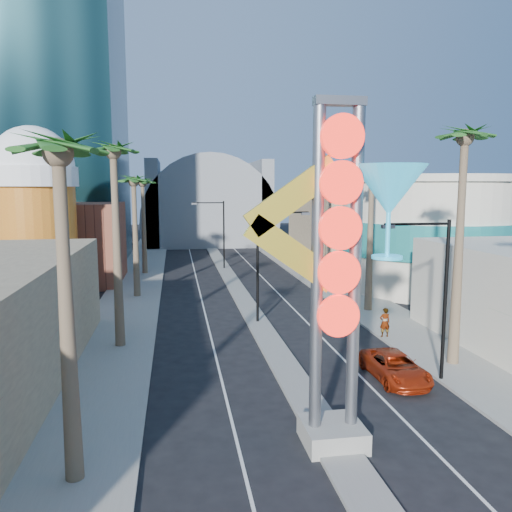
% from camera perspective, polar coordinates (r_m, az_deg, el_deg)
% --- Properties ---
extents(ground, '(240.00, 240.00, 0.00)m').
position_cam_1_polar(ground, '(17.65, 12.01, -24.85)').
color(ground, black).
rests_on(ground, ground).
extents(sidewalk_west, '(5.00, 100.00, 0.15)m').
position_cam_1_polar(sidewalk_west, '(49.84, -13.58, -3.32)').
color(sidewalk_west, gray).
rests_on(sidewalk_west, ground).
extents(sidewalk_east, '(5.00, 100.00, 0.15)m').
position_cam_1_polar(sidewalk_east, '(51.94, 7.84, -2.73)').
color(sidewalk_east, gray).
rests_on(sidewalk_east, ground).
extents(median, '(1.60, 84.00, 0.15)m').
position_cam_1_polar(median, '(52.94, -3.02, -2.47)').
color(median, gray).
rests_on(median, ground).
extents(hotel_tower, '(20.00, 20.00, 50.00)m').
position_cam_1_polar(hotel_tower, '(69.56, -24.16, 20.01)').
color(hotel_tower, black).
rests_on(hotel_tower, ground).
extents(brick_filler_west, '(10.00, 10.00, 8.00)m').
position_cam_1_polar(brick_filler_west, '(53.10, -20.48, 1.36)').
color(brick_filler_west, brown).
rests_on(brick_filler_west, ground).
extents(filler_east, '(10.00, 20.00, 10.00)m').
position_cam_1_polar(filler_east, '(65.62, 10.02, 3.74)').
color(filler_east, '#8D775B').
rests_on(filler_east, ground).
extents(beer_mug, '(7.00, 7.00, 14.50)m').
position_cam_1_polar(beer_mug, '(45.28, -23.91, 5.05)').
color(beer_mug, '#BC5019').
rests_on(beer_mug, ground).
extents(turquoise_building, '(16.60, 16.60, 10.60)m').
position_cam_1_polar(turquoise_building, '(49.94, 19.03, 2.49)').
color(turquoise_building, beige).
rests_on(turquoise_building, ground).
extents(canopy, '(22.00, 16.00, 22.00)m').
position_cam_1_polar(canopy, '(86.13, -5.52, 4.29)').
color(canopy, slate).
rests_on(canopy, ground).
extents(neon_sign, '(6.53, 2.60, 12.55)m').
position_cam_1_polar(neon_sign, '(18.08, 11.68, 0.74)').
color(neon_sign, gray).
rests_on(neon_sign, ground).
extents(streetlight_0, '(3.79, 0.25, 8.00)m').
position_cam_1_polar(streetlight_0, '(34.66, 1.08, 0.15)').
color(streetlight_0, black).
rests_on(streetlight_0, ground).
extents(streetlight_1, '(3.79, 0.25, 8.00)m').
position_cam_1_polar(streetlight_1, '(58.20, -4.24, 3.22)').
color(streetlight_1, black).
rests_on(streetlight_1, ground).
extents(streetlight_2, '(3.45, 0.25, 8.00)m').
position_cam_1_polar(streetlight_2, '(25.48, 19.96, -3.19)').
color(streetlight_2, black).
rests_on(streetlight_2, ground).
extents(palm_0, '(2.40, 2.40, 11.70)m').
position_cam_1_polar(palm_0, '(16.16, -21.58, 8.88)').
color(palm_0, brown).
rests_on(palm_0, ground).
extents(palm_1, '(2.40, 2.40, 12.70)m').
position_cam_1_polar(palm_1, '(30.01, -15.96, 10.06)').
color(palm_1, brown).
rests_on(palm_1, ground).
extents(palm_2, '(2.40, 2.40, 11.20)m').
position_cam_1_polar(palm_2, '(43.92, -13.79, 7.56)').
color(palm_2, brown).
rests_on(palm_2, ground).
extents(palm_3, '(2.40, 2.40, 11.20)m').
position_cam_1_polar(palm_3, '(55.90, -12.84, 7.58)').
color(palm_3, brown).
rests_on(palm_3, ground).
extents(palm_5, '(2.40, 2.40, 13.20)m').
position_cam_1_polar(palm_5, '(27.99, 22.69, 10.86)').
color(palm_5, brown).
rests_on(palm_5, ground).
extents(palm_6, '(2.40, 2.40, 11.70)m').
position_cam_1_polar(palm_6, '(38.67, 13.10, 8.25)').
color(palm_6, brown).
rests_on(palm_6, ground).
extents(palm_7, '(2.40, 2.40, 12.70)m').
position_cam_1_polar(palm_7, '(50.00, 7.85, 9.25)').
color(palm_7, brown).
rests_on(palm_7, ground).
extents(red_pickup, '(2.26, 4.81, 1.33)m').
position_cam_1_polar(red_pickup, '(26.26, 15.60, -12.12)').
color(red_pickup, '#9C250C').
rests_on(red_pickup, ground).
extents(pedestrian_a, '(0.68, 0.45, 1.87)m').
position_cam_1_polar(pedestrian_a, '(32.70, 14.50, -7.35)').
color(pedestrian_a, gray).
rests_on(pedestrian_a, sidewalk_east).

